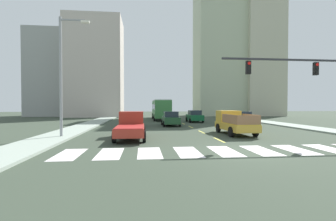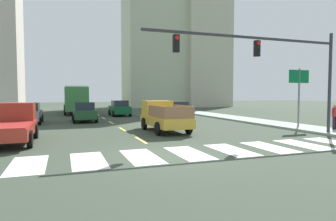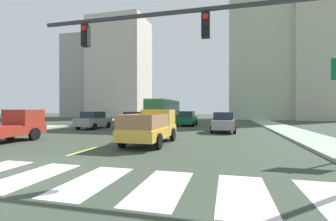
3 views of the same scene
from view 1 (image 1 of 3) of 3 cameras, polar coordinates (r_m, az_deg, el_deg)
ground_plane at (r=13.57m, az=17.51°, el=-9.22°), size 160.00×160.00×0.00m
sidewalk_right at (r=34.90m, az=23.72°, el=-2.74°), size 2.83×110.00×0.15m
sidewalk_left at (r=31.03m, az=-18.31°, el=-3.18°), size 2.83×110.00×0.15m
crosswalk_stripe_0 at (r=13.01m, az=-22.71°, el=-9.70°), size 1.21×2.97×0.01m
crosswalk_stripe_1 at (r=12.59m, az=-13.79°, el=-10.01°), size 1.21×2.97×0.01m
crosswalk_stripe_2 at (r=12.48m, az=-4.48°, el=-10.07°), size 1.21×2.97×0.01m
crosswalk_stripe_3 at (r=12.69m, az=4.76°, el=-9.88°), size 1.21×2.97×0.01m
crosswalk_stripe_4 at (r=13.20m, az=13.46°, el=-9.47°), size 1.21×2.97×0.01m
crosswalk_stripe_5 at (r=13.99m, az=21.33°, el=-8.91°), size 1.21×2.97×0.01m
crosswalk_stripe_6 at (r=15.01m, az=28.22°, el=-8.29°), size 1.21×2.97×0.01m
crosswalk_stripe_7 at (r=16.21m, az=34.15°, el=-7.65°), size 1.21×2.97×0.01m
lane_dash_0 at (r=17.26m, az=12.17°, el=-6.93°), size 0.16×2.40×0.01m
lane_dash_1 at (r=22.03m, az=8.09°, el=-5.13°), size 0.16×2.40×0.01m
lane_dash_2 at (r=26.88m, az=5.49°, el=-3.96°), size 0.16×2.40×0.01m
lane_dash_3 at (r=31.78m, az=3.69°, el=-3.15°), size 0.16×2.40×0.01m
lane_dash_4 at (r=36.70m, az=2.37°, el=-2.55°), size 0.16×2.40×0.01m
lane_dash_5 at (r=41.64m, az=1.37°, el=-2.09°), size 0.16×2.40×0.01m
lane_dash_6 at (r=46.60m, az=0.58°, el=-1.73°), size 0.16×2.40×0.01m
lane_dash_7 at (r=51.56m, az=-0.06°, el=-1.44°), size 0.16×2.40×0.01m
pickup_stakebed at (r=21.10m, az=15.48°, el=-2.90°), size 2.18×5.20×1.96m
pickup_dark at (r=17.86m, az=-8.93°, el=-3.67°), size 2.18×5.20×1.96m
city_bus at (r=39.87m, az=-1.74°, el=0.56°), size 2.72×10.80×3.32m
sedan_mid at (r=27.73m, az=-8.37°, el=-2.03°), size 2.02×4.40×1.72m
sedan_near_left at (r=29.69m, az=17.17°, el=-1.86°), size 2.02×4.40×1.72m
sedan_near_right at (r=34.61m, az=6.40°, el=-1.37°), size 2.02×4.40×1.72m
sedan_far at (r=28.25m, az=0.63°, el=-1.96°), size 2.02×4.40×1.72m
traffic_signal_gantry at (r=19.27m, az=35.06°, el=6.52°), size 11.64×0.27×6.00m
streetlight_left at (r=19.49m, az=-23.96°, el=8.58°), size 2.20×0.28×9.00m
tower_tall_centre at (r=61.69m, az=21.43°, el=15.94°), size 8.65×7.65×36.31m
block_mid_left at (r=60.03m, az=-25.68°, el=7.98°), size 10.65×7.40×19.16m
block_mid_right at (r=58.48m, az=12.39°, el=13.17°), size 11.26×8.15×29.05m
block_low_left at (r=54.06m, az=-17.06°, el=9.71°), size 11.38×9.06×20.85m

